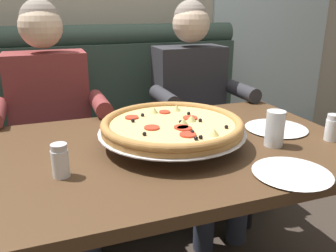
{
  "coord_description": "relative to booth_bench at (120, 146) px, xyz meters",
  "views": [
    {
      "loc": [
        -0.42,
        -1.13,
        1.24
      ],
      "look_at": [
        -0.01,
        -0.01,
        0.83
      ],
      "focal_mm": 37.37,
      "sensor_mm": 36.0,
      "label": 1
    }
  ],
  "objects": [
    {
      "name": "plate_near_right",
      "position": [
        0.48,
        -0.9,
        0.36
      ],
      "size": [
        0.26,
        0.26,
        0.02
      ],
      "color": "white",
      "rests_on": "dining_table"
    },
    {
      "name": "booth_bench",
      "position": [
        0.0,
        0.0,
        0.0
      ],
      "size": [
        1.77,
        0.78,
        1.13
      ],
      "color": "#384C42",
      "rests_on": "ground_plane"
    },
    {
      "name": "diner_left",
      "position": [
        -0.4,
        -0.27,
        0.31
      ],
      "size": [
        0.54,
        0.64,
        1.27
      ],
      "color": "#2D3342",
      "rests_on": "ground_plane"
    },
    {
      "name": "shaker_parmesan",
      "position": [
        0.6,
        -1.08,
        0.39
      ],
      "size": [
        0.05,
        0.05,
        0.1
      ],
      "color": "white",
      "rests_on": "dining_table"
    },
    {
      "name": "drinking_glass",
      "position": [
        0.36,
        -1.05,
        0.41
      ],
      "size": [
        0.07,
        0.07,
        0.13
      ],
      "color": "silver",
      "rests_on": "dining_table"
    },
    {
      "name": "plate_near_left",
      "position": [
        0.27,
        -1.26,
        0.36
      ],
      "size": [
        0.24,
        0.24,
        0.02
      ],
      "color": "white",
      "rests_on": "dining_table"
    },
    {
      "name": "patio_chair",
      "position": [
        1.66,
        1.08,
        0.13
      ],
      "size": [
        0.4,
        0.4,
        0.86
      ],
      "color": "black",
      "rests_on": "ground_plane"
    },
    {
      "name": "dining_table",
      "position": [
        0.0,
        -0.91,
        0.27
      ],
      "size": [
        1.39,
        0.89,
        0.75
      ],
      "color": "#4C331E",
      "rests_on": "ground_plane"
    },
    {
      "name": "diner_right",
      "position": [
        0.4,
        -0.27,
        0.31
      ],
      "size": [
        0.54,
        0.64,
        1.27
      ],
      "color": "#2D3342",
      "rests_on": "ground_plane"
    },
    {
      "name": "pizza",
      "position": [
        0.01,
        -0.91,
        0.43
      ],
      "size": [
        0.54,
        0.54,
        0.11
      ],
      "color": "silver",
      "rests_on": "dining_table"
    },
    {
      "name": "shaker_oregano",
      "position": [
        -0.4,
        -1.04,
        0.39
      ],
      "size": [
        0.05,
        0.05,
        0.11
      ],
      "color": "white",
      "rests_on": "dining_table"
    }
  ]
}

